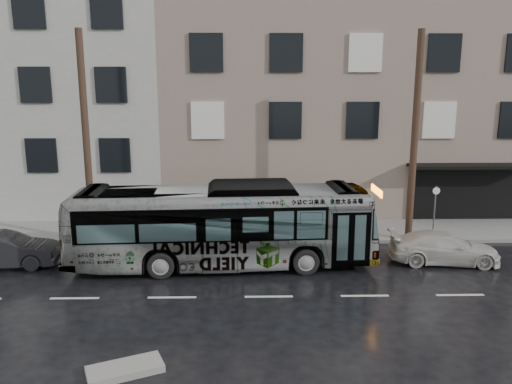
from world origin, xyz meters
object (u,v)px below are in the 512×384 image
dark_sedan (3,250)px  white_sedan (444,248)px  utility_pole_rear (86,139)px  sign_post (434,213)px  bus (222,225)px  utility_pole_front (415,138)px

dark_sedan → white_sedan: bearing=-96.5°
utility_pole_rear → sign_post: bearing=0.0°
sign_post → bus: bus is taller
utility_pole_rear → dark_sedan: bearing=-132.3°
utility_pole_front → utility_pole_rear: bearing=180.0°
utility_pole_front → sign_post: (1.10, 0.00, -3.30)m
white_sedan → dark_sedan: bearing=97.0°
utility_pole_front → white_sedan: (0.54, -2.65, -4.04)m
dark_sedan → bus: bearing=-97.0°
utility_pole_rear → dark_sedan: 5.51m
utility_pole_rear → white_sedan: 15.32m
sign_post → dark_sedan: sign_post is taller
bus → white_sedan: size_ratio=2.75×
utility_pole_front → dark_sedan: utility_pole_front is taller
utility_pole_rear → white_sedan: size_ratio=2.14×
utility_pole_front → white_sedan: size_ratio=2.14×
sign_post → dark_sedan: 17.90m
utility_pole_rear → bus: (5.84, -2.81, -3.04)m
utility_pole_front → utility_pole_rear: (-14.00, 0.00, 0.00)m
dark_sedan → sign_post: bearing=-88.0°
utility_pole_rear → sign_post: 15.46m
utility_pole_rear → white_sedan: (14.54, -2.65, -4.04)m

